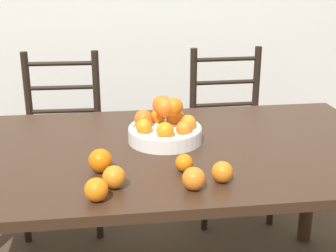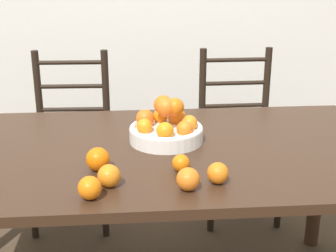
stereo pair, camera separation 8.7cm
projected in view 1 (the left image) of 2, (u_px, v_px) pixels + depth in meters
dining_table at (153, 168)px, 1.81m from camera, size 1.86×0.98×0.74m
fruit_bowl at (165, 128)px, 1.83m from camera, size 0.29×0.29×0.18m
orange_loose_0 at (100, 161)px, 1.56m from camera, size 0.08×0.08×0.08m
orange_loose_1 at (114, 177)px, 1.45m from camera, size 0.07×0.07×0.07m
orange_loose_2 at (222, 172)px, 1.49m from camera, size 0.07×0.07×0.07m
orange_loose_3 at (194, 179)px, 1.44m from camera, size 0.07×0.07×0.07m
orange_loose_4 at (184, 163)px, 1.57m from camera, size 0.06×0.06×0.06m
orange_loose_5 at (96, 190)px, 1.37m from camera, size 0.07×0.07×0.07m
chair_left at (63, 143)px, 2.57m from camera, size 0.43×0.41×0.95m
chair_right at (230, 135)px, 2.69m from camera, size 0.43×0.41×0.95m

